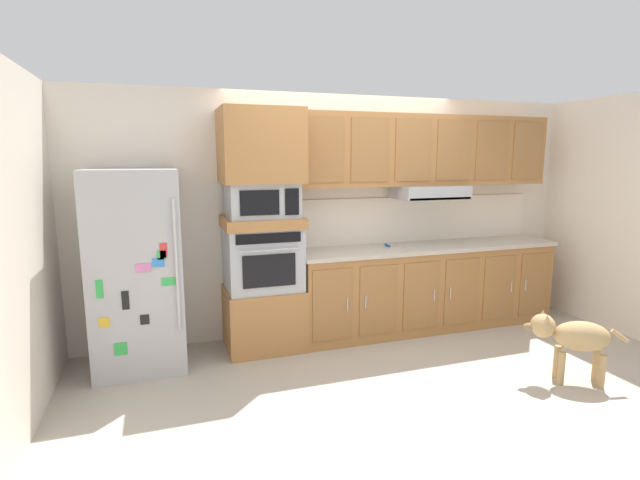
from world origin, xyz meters
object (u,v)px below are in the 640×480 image
object	(u,v)px
built_in_oven	(263,258)
microwave	(261,200)
screwdriver	(388,245)
refrigerator	(136,270)
dog	(573,336)

from	to	relation	value
built_in_oven	microwave	distance (m)	0.56
built_in_oven	screwdriver	distance (m)	1.38
built_in_oven	microwave	xyz separation A→B (m)	(0.00, -0.00, 0.56)
refrigerator	built_in_oven	world-z (taller)	refrigerator
refrigerator	dog	world-z (taller)	refrigerator
microwave	screwdriver	xyz separation A→B (m)	(1.38, 0.07, -0.53)
microwave	dog	distance (m)	2.95
dog	microwave	bearing A→B (deg)	-4.29
built_in_oven	dog	bearing A→B (deg)	-34.51
refrigerator	built_in_oven	xyz separation A→B (m)	(1.14, 0.07, 0.02)
microwave	refrigerator	bearing A→B (deg)	-176.60
refrigerator	microwave	bearing A→B (deg)	3.40
built_in_oven	dog	size ratio (longest dim) A/B	0.96
built_in_oven	dog	xyz separation A→B (m)	(2.26, -1.56, -0.50)
screwdriver	microwave	bearing A→B (deg)	-177.28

